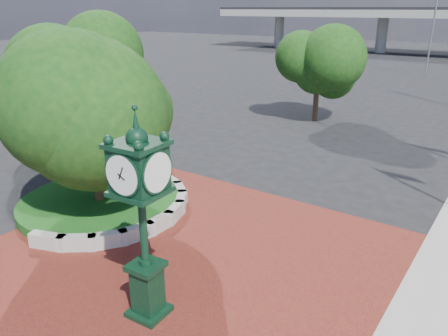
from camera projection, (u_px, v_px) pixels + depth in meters
ground at (201, 246)px, 14.44m from camera, size 200.00×200.00×0.00m
plaza at (181, 258)px, 13.66m from camera, size 12.00×12.00×0.04m
planter_wall at (142, 217)px, 15.80m from camera, size 2.96×6.77×0.54m
grass_bed at (100, 203)px, 17.07m from camera, size 6.10×6.10×0.40m
tree_planter at (90, 115)px, 15.85m from camera, size 5.20×5.20×6.33m
tree_northwest at (68, 71)px, 23.87m from camera, size 5.60×5.60×6.93m
tree_street at (318, 74)px, 29.29m from camera, size 4.40×4.40×5.45m
post_clock at (142, 211)px, 10.17m from camera, size 1.19×1.19×5.36m
street_lamp_far at (436, 21)px, 47.60m from camera, size 2.32×0.52×10.37m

